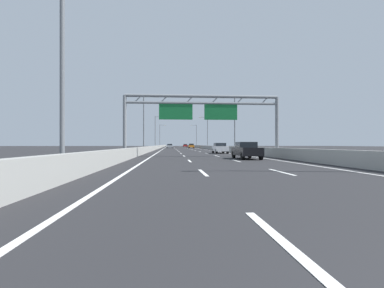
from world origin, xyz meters
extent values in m
plane|color=#262628|center=(0.00, 100.00, 0.00)|extent=(260.00, 260.00, 0.00)
cube|color=white|center=(-1.80, 3.50, 0.01)|extent=(0.16, 3.00, 0.01)
cube|color=white|center=(-1.80, 12.50, 0.01)|extent=(0.16, 3.00, 0.01)
cube|color=white|center=(-1.80, 21.50, 0.01)|extent=(0.16, 3.00, 0.01)
cube|color=white|center=(-1.80, 30.50, 0.01)|extent=(0.16, 3.00, 0.01)
cube|color=white|center=(-1.80, 39.50, 0.01)|extent=(0.16, 3.00, 0.01)
cube|color=white|center=(-1.80, 48.50, 0.01)|extent=(0.16, 3.00, 0.01)
cube|color=white|center=(-1.80, 57.50, 0.01)|extent=(0.16, 3.00, 0.01)
cube|color=white|center=(-1.80, 66.50, 0.01)|extent=(0.16, 3.00, 0.01)
cube|color=white|center=(-1.80, 75.50, 0.01)|extent=(0.16, 3.00, 0.01)
cube|color=white|center=(-1.80, 84.50, 0.01)|extent=(0.16, 3.00, 0.01)
cube|color=white|center=(-1.80, 93.50, 0.01)|extent=(0.16, 3.00, 0.01)
cube|color=white|center=(-1.80, 102.50, 0.01)|extent=(0.16, 3.00, 0.01)
cube|color=white|center=(-1.80, 111.50, 0.01)|extent=(0.16, 3.00, 0.01)
cube|color=white|center=(-1.80, 120.50, 0.01)|extent=(0.16, 3.00, 0.01)
cube|color=white|center=(-1.80, 129.50, 0.01)|extent=(0.16, 3.00, 0.01)
cube|color=white|center=(-1.80, 138.50, 0.01)|extent=(0.16, 3.00, 0.01)
cube|color=white|center=(-1.80, 147.50, 0.01)|extent=(0.16, 3.00, 0.01)
cube|color=white|center=(-1.80, 156.50, 0.01)|extent=(0.16, 3.00, 0.01)
cube|color=white|center=(1.80, 12.50, 0.01)|extent=(0.16, 3.00, 0.01)
cube|color=white|center=(1.80, 21.50, 0.01)|extent=(0.16, 3.00, 0.01)
cube|color=white|center=(1.80, 30.50, 0.01)|extent=(0.16, 3.00, 0.01)
cube|color=white|center=(1.80, 39.50, 0.01)|extent=(0.16, 3.00, 0.01)
cube|color=white|center=(1.80, 48.50, 0.01)|extent=(0.16, 3.00, 0.01)
cube|color=white|center=(1.80, 57.50, 0.01)|extent=(0.16, 3.00, 0.01)
cube|color=white|center=(1.80, 66.50, 0.01)|extent=(0.16, 3.00, 0.01)
cube|color=white|center=(1.80, 75.50, 0.01)|extent=(0.16, 3.00, 0.01)
cube|color=white|center=(1.80, 84.50, 0.01)|extent=(0.16, 3.00, 0.01)
cube|color=white|center=(1.80, 93.50, 0.01)|extent=(0.16, 3.00, 0.01)
cube|color=white|center=(1.80, 102.50, 0.01)|extent=(0.16, 3.00, 0.01)
cube|color=white|center=(1.80, 111.50, 0.01)|extent=(0.16, 3.00, 0.01)
cube|color=white|center=(1.80, 120.50, 0.01)|extent=(0.16, 3.00, 0.01)
cube|color=white|center=(1.80, 129.50, 0.01)|extent=(0.16, 3.00, 0.01)
cube|color=white|center=(1.80, 138.50, 0.01)|extent=(0.16, 3.00, 0.01)
cube|color=white|center=(1.80, 147.50, 0.01)|extent=(0.16, 3.00, 0.01)
cube|color=white|center=(1.80, 156.50, 0.01)|extent=(0.16, 3.00, 0.01)
cube|color=white|center=(-5.25, 88.00, 0.01)|extent=(0.16, 176.00, 0.01)
cube|color=white|center=(5.25, 88.00, 0.01)|extent=(0.16, 176.00, 0.01)
cube|color=#9E9E99|center=(-6.90, 110.00, 0.47)|extent=(0.45, 220.00, 0.95)
cube|color=#9E9E99|center=(6.90, 110.00, 0.47)|extent=(0.45, 220.00, 0.95)
cylinder|color=gray|center=(-7.84, 28.73, 3.10)|extent=(0.36, 0.36, 6.20)
cylinder|color=gray|center=(7.84, 28.73, 3.10)|extent=(0.36, 0.36, 6.20)
cylinder|color=gray|center=(0.00, 28.73, 6.20)|extent=(15.68, 0.32, 0.32)
cylinder|color=gray|center=(0.00, 28.73, 5.50)|extent=(15.68, 0.26, 0.26)
cylinder|color=gray|center=(-6.53, 28.73, 5.85)|extent=(0.74, 0.10, 0.74)
cylinder|color=gray|center=(-3.92, 28.73, 5.85)|extent=(0.74, 0.10, 0.74)
cylinder|color=gray|center=(-1.31, 28.73, 5.85)|extent=(0.74, 0.10, 0.74)
cylinder|color=gray|center=(1.31, 28.73, 5.85)|extent=(0.74, 0.10, 0.74)
cylinder|color=gray|center=(3.92, 28.73, 5.85)|extent=(0.74, 0.10, 0.74)
cylinder|color=gray|center=(6.53, 28.73, 5.85)|extent=(0.74, 0.10, 0.74)
cube|color=#146B33|center=(-2.72, 28.73, 4.60)|extent=(3.40, 0.12, 1.60)
cube|color=#146B33|center=(1.91, 28.73, 4.60)|extent=(3.40, 0.12, 1.60)
cylinder|color=slate|center=(-7.70, 11.88, 4.75)|extent=(0.20, 0.20, 9.50)
cylinder|color=slate|center=(-7.70, 47.60, 4.75)|extent=(0.20, 0.20, 9.50)
cylinder|color=slate|center=(-6.60, 47.60, 9.35)|extent=(2.20, 0.12, 0.12)
cube|color=#F2EAC6|center=(-5.50, 47.60, 9.25)|extent=(0.56, 0.28, 0.20)
cylinder|color=slate|center=(7.70, 47.60, 4.75)|extent=(0.20, 0.20, 9.50)
cylinder|color=slate|center=(6.60, 47.60, 9.35)|extent=(2.20, 0.12, 0.12)
cube|color=#F2EAC6|center=(5.50, 47.60, 9.25)|extent=(0.56, 0.28, 0.20)
cylinder|color=slate|center=(-7.70, 83.32, 4.75)|extent=(0.20, 0.20, 9.50)
cylinder|color=slate|center=(-6.60, 83.32, 9.35)|extent=(2.20, 0.12, 0.12)
cube|color=#F2EAC6|center=(-5.50, 83.32, 9.25)|extent=(0.56, 0.28, 0.20)
cylinder|color=slate|center=(7.70, 83.32, 4.75)|extent=(0.20, 0.20, 9.50)
cylinder|color=slate|center=(6.60, 83.32, 9.35)|extent=(2.20, 0.12, 0.12)
cube|color=#F2EAC6|center=(5.50, 83.32, 9.25)|extent=(0.56, 0.28, 0.20)
cylinder|color=slate|center=(-7.70, 119.05, 4.75)|extent=(0.20, 0.20, 9.50)
cylinder|color=slate|center=(-6.60, 119.05, 9.35)|extent=(2.20, 0.12, 0.12)
cube|color=#F2EAC6|center=(-5.50, 119.05, 9.25)|extent=(0.56, 0.28, 0.20)
cylinder|color=slate|center=(7.70, 119.05, 4.75)|extent=(0.20, 0.20, 9.50)
cylinder|color=slate|center=(6.60, 119.05, 9.35)|extent=(2.20, 0.12, 0.12)
cube|color=#F2EAC6|center=(5.50, 119.05, 9.25)|extent=(0.56, 0.28, 0.20)
cube|color=red|center=(3.48, 129.80, 0.66)|extent=(1.81, 4.30, 0.68)
cube|color=black|center=(3.48, 129.81, 1.21)|extent=(1.59, 1.97, 0.43)
cylinder|color=black|center=(2.69, 131.41, 0.32)|extent=(0.22, 0.64, 0.64)
cylinder|color=black|center=(4.28, 131.41, 0.32)|extent=(0.22, 0.64, 0.64)
cylinder|color=black|center=(2.69, 128.20, 0.32)|extent=(0.22, 0.64, 0.64)
cylinder|color=black|center=(4.28, 128.20, 0.32)|extent=(0.22, 0.64, 0.64)
cube|color=#2347AD|center=(-3.83, 129.24, 0.64)|extent=(1.85, 4.58, 0.64)
cube|color=black|center=(-3.83, 129.65, 1.18)|extent=(1.63, 2.13, 0.45)
cylinder|color=black|center=(-4.64, 130.98, 0.32)|extent=(0.22, 0.64, 0.64)
cylinder|color=black|center=(-3.01, 130.98, 0.32)|extent=(0.22, 0.64, 0.64)
cylinder|color=black|center=(-4.64, 127.51, 0.32)|extent=(0.22, 0.64, 0.64)
cylinder|color=black|center=(-3.01, 127.51, 0.32)|extent=(0.22, 0.64, 0.64)
cube|color=orange|center=(3.69, 94.41, 0.65)|extent=(1.75, 4.23, 0.66)
cube|color=black|center=(3.69, 94.69, 1.24)|extent=(1.54, 1.79, 0.54)
cylinder|color=black|center=(2.93, 95.98, 0.32)|extent=(0.22, 0.64, 0.64)
cylinder|color=black|center=(4.46, 95.98, 0.32)|extent=(0.22, 0.64, 0.64)
cylinder|color=black|center=(2.93, 92.85, 0.32)|extent=(0.22, 0.64, 0.64)
cylinder|color=black|center=(4.46, 92.85, 0.32)|extent=(0.22, 0.64, 0.64)
cube|color=#A8ADB2|center=(-3.50, 98.56, 0.65)|extent=(1.90, 4.11, 0.66)
cube|color=black|center=(-3.50, 98.81, 1.21)|extent=(1.67, 1.85, 0.45)
cylinder|color=black|center=(-4.34, 100.07, 0.32)|extent=(0.22, 0.64, 0.64)
cylinder|color=black|center=(-2.66, 100.07, 0.32)|extent=(0.22, 0.64, 0.64)
cylinder|color=black|center=(-4.34, 97.06, 0.32)|extent=(0.22, 0.64, 0.64)
cylinder|color=black|center=(-2.66, 97.06, 0.32)|extent=(0.22, 0.64, 0.64)
cube|color=silver|center=(3.77, 39.75, 0.67)|extent=(1.71, 4.37, 0.69)
cube|color=black|center=(3.77, 39.98, 1.25)|extent=(1.51, 1.83, 0.46)
cylinder|color=black|center=(3.02, 41.38, 0.32)|extent=(0.22, 0.64, 0.64)
cylinder|color=black|center=(4.52, 41.38, 0.32)|extent=(0.22, 0.64, 0.64)
cylinder|color=black|center=(3.02, 38.12, 0.32)|extent=(0.22, 0.64, 0.64)
cylinder|color=black|center=(4.52, 38.12, 0.32)|extent=(0.22, 0.64, 0.64)
cube|color=black|center=(3.37, 24.21, 0.66)|extent=(1.74, 4.38, 0.69)
cube|color=black|center=(3.37, 24.32, 1.25)|extent=(1.53, 1.76, 0.48)
cylinder|color=black|center=(2.60, 25.85, 0.32)|extent=(0.22, 0.64, 0.64)
cylinder|color=black|center=(4.13, 25.85, 0.32)|extent=(0.22, 0.64, 0.64)
cylinder|color=black|center=(2.60, 22.57, 0.32)|extent=(0.22, 0.64, 0.64)
cylinder|color=black|center=(4.13, 22.57, 0.32)|extent=(0.22, 0.64, 0.64)
camera|label=1|loc=(-3.26, -0.16, 1.28)|focal=26.58mm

